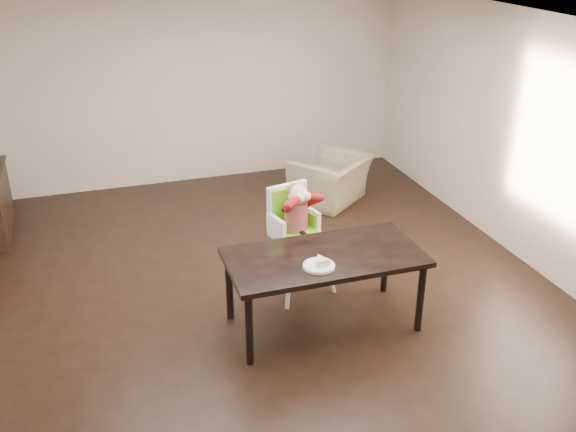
# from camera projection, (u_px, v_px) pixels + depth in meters

# --- Properties ---
(ground) EXTENTS (7.00, 7.00, 0.00)m
(ground) POSITION_uv_depth(u_px,v_px,m) (266.00, 296.00, 6.60)
(ground) COLOR black
(ground) RESTS_ON ground
(room_walls) EXTENTS (6.02, 7.02, 2.71)m
(room_walls) POSITION_uv_depth(u_px,v_px,m) (263.00, 122.00, 5.82)
(room_walls) COLOR beige
(room_walls) RESTS_ON ground
(dining_table) EXTENTS (1.80, 0.90, 0.75)m
(dining_table) POSITION_uv_depth(u_px,v_px,m) (324.00, 262.00, 5.88)
(dining_table) COLOR black
(dining_table) RESTS_ON ground
(high_chair) EXTENTS (0.60, 0.60, 1.18)m
(high_chair) POSITION_uv_depth(u_px,v_px,m) (295.00, 215.00, 6.43)
(high_chair) COLOR white
(high_chair) RESTS_ON ground
(plate) EXTENTS (0.38, 0.38, 0.08)m
(plate) POSITION_uv_depth(u_px,v_px,m) (320.00, 264.00, 5.63)
(plate) COLOR white
(plate) RESTS_ON dining_table
(armchair) EXTENTS (1.15, 1.10, 0.85)m
(armchair) POSITION_uv_depth(u_px,v_px,m) (331.00, 172.00, 8.67)
(armchair) COLOR #9A8862
(armchair) RESTS_ON ground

